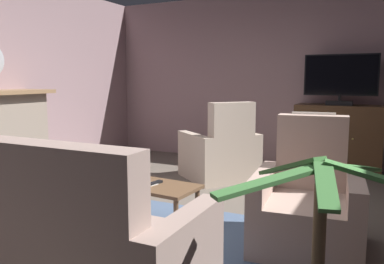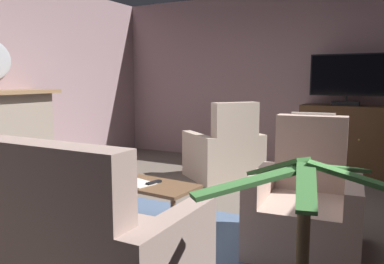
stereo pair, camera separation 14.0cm
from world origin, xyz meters
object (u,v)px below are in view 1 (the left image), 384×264
television (341,78)px  sofa_floral (49,238)px  cat (89,191)px  folded_newspaper (139,184)px  armchair_near_window (307,207)px  coffee_table (149,189)px  armchair_angled_to_table (221,155)px  tv_cabinet (338,140)px  tv_remote (155,183)px

television → sofa_floral: bearing=-108.3°
television → cat: size_ratio=1.68×
sofa_floral → cat: bearing=123.3°
folded_newspaper → armchair_near_window: (1.51, 0.25, -0.08)m
coffee_table → armchair_angled_to_table: 1.96m
tv_cabinet → armchair_angled_to_table: 1.83m
television → coffee_table: television is taller
tv_remote → armchair_angled_to_table: size_ratio=0.14×
folded_newspaper → tv_remote: bearing=39.2°
television → sofa_floral: size_ratio=0.48×
television → folded_newspaper: (-1.46, -3.08, -0.99)m
tv_cabinet → tv_remote: (-1.33, -3.07, -0.06)m
armchair_near_window → cat: armchair_near_window is taller
coffee_table → armchair_near_window: armchair_near_window is taller
tv_cabinet → folded_newspaper: size_ratio=4.11×
tv_cabinet → coffee_table: bearing=-114.1°
coffee_table → folded_newspaper: (-0.08, -0.05, 0.06)m
armchair_near_window → armchair_angled_to_table: bearing=130.1°
coffee_table → sofa_floral: 1.22m
tv_cabinet → armchair_near_window: (0.05, -2.88, -0.15)m
sofa_floral → television: bearing=71.7°
coffee_table → tv_remote: size_ratio=5.73×
coffee_table → armchair_near_window: size_ratio=0.88×
tv_remote → sofa_floral: size_ratio=0.08×
coffee_table → sofa_floral: (-0.03, -1.22, -0.02)m
television → armchair_near_window: bearing=-89.1°
cat → sofa_floral: bearing=-56.7°
tv_remote → sofa_floral: sofa_floral is taller
armchair_near_window → television: bearing=90.9°
folded_newspaper → tv_cabinet: bearing=80.8°
tv_remote → armchair_near_window: 1.39m
folded_newspaper → sofa_floral: (0.06, -1.17, -0.08)m
coffee_table → television: bearing=65.5°
television → folded_newspaper: 3.55m
cat → tv_remote: bearing=-18.2°
tv_remote → folded_newspaper: tv_remote is taller
television → tv_remote: television is taller
television → armchair_angled_to_table: television is taller
tv_cabinet → armchair_angled_to_table: bearing=-141.9°
folded_newspaper → armchair_near_window: armchair_near_window is taller
tv_cabinet → cat: tv_cabinet is taller
cat → coffee_table: bearing=-19.6°
television → armchair_angled_to_table: 2.09m
television → cat: (-2.46, -2.65, -1.31)m
television → armchair_angled_to_table: bearing=-143.2°
folded_newspaper → armchair_angled_to_table: armchair_angled_to_table is taller
tv_remote → sofa_floral: bearing=7.7°
coffee_table → armchair_near_window: (1.43, 0.20, -0.03)m
cat → armchair_angled_to_table: bearing=57.0°
armchair_angled_to_table → cat: size_ratio=2.03×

